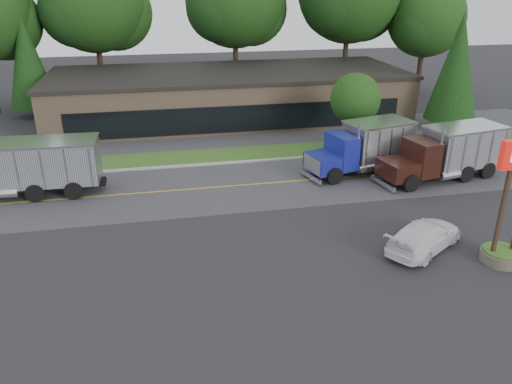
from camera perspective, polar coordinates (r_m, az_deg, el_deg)
The scene contains 18 objects.
ground at distance 23.93m, azimuth 1.63°, elevation -7.43°, with size 140.00×140.00×0.00m, color #2F2F34.
road at distance 31.83m, azimuth -2.01°, elevation 0.73°, with size 60.00×8.00×0.02m, color #4B4B4F.
center_line at distance 31.83m, azimuth -2.01°, elevation 0.73°, with size 60.00×0.12×0.01m, color gold.
curb at distance 35.70m, azimuth -3.14°, elevation 3.27°, with size 60.00×0.30×0.12m, color #9E9E99.
grass_verge at distance 37.38m, azimuth -3.55°, elevation 4.20°, with size 60.00×3.40×0.03m, color #365E20.
far_parking at distance 42.10m, azimuth -4.53°, elevation 6.39°, with size 60.00×7.00×0.02m, color #4B4B4F.
strip_mall at distance 47.60m, azimuth -3.12°, elevation 10.91°, with size 32.00×12.00×4.00m, color #99795E.
bilo_sign at distance 25.36m, azimuth 26.91°, elevation -3.12°, with size 2.20×1.90×5.95m.
tree_far_b at distance 54.42m, azimuth -17.91°, elevation 19.65°, with size 10.64×10.02×15.18m.
tree_far_c at distance 54.90m, azimuth -2.28°, elevation 20.90°, with size 10.86×10.23×15.50m.
tree_far_e at distance 58.86m, azimuth 18.89°, elevation 17.96°, with size 8.66×8.15×12.36m.
evergreen_left at distance 51.71m, azimuth -24.67°, elevation 13.64°, with size 4.26×4.26×9.68m.
evergreen_right at distance 45.86m, azimuth 21.94°, elevation 13.13°, with size 4.30×4.30×9.78m.
tree_verge at distance 39.00m, azimuth 11.33°, elevation 10.19°, with size 4.02×3.79×5.74m.
dump_truck_red at distance 32.89m, azimuth -25.15°, elevation 2.59°, with size 10.58×2.93×3.36m.
dump_truck_blue at distance 34.46m, azimuth 12.37°, elevation 5.17°, with size 7.73×4.22×3.36m.
dump_truck_maroon at distance 34.87m, azimuth 21.12°, elevation 4.35°, with size 8.81×3.99×3.36m.
rally_car at distance 25.60m, azimuth 18.67°, elevation -4.77°, with size 1.98×4.88×1.42m, color white.
Camera 1 is at (-4.75, -19.99, 12.26)m, focal length 35.00 mm.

